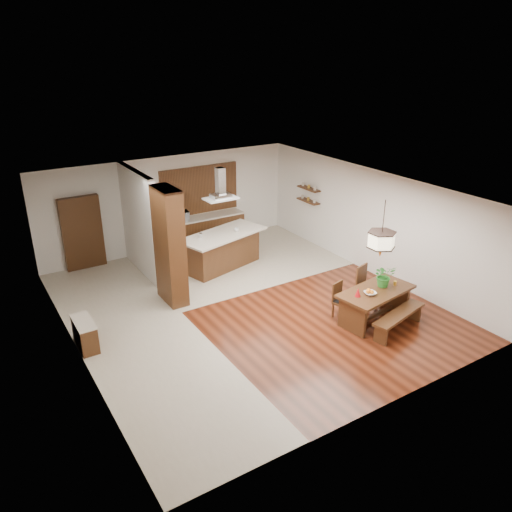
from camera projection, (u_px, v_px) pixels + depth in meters
room_shell at (245, 226)px, 11.48m from camera, size 9.00×9.04×2.92m
tile_hallway at (138, 337)px, 10.94m from camera, size 2.50×9.00×0.01m
tile_kitchen at (238, 260)px, 14.85m from camera, size 5.50×4.00×0.01m
soffit_band at (245, 192)px, 11.16m from camera, size 8.00×9.00×0.02m
partition_pier at (170, 247)px, 11.97m from camera, size 0.45×1.00×2.90m
partition_stub at (139, 222)px, 13.61m from camera, size 0.18×2.40×2.90m
hallway_console at (85, 334)px, 10.45m from camera, size 0.37×0.88×0.63m
hallway_doorway at (82, 233)px, 13.99m from camera, size 1.10×0.20×2.10m
rear_counter at (205, 230)px, 15.87m from camera, size 2.60×0.62×0.95m
kitchen_window at (199, 190)px, 15.58m from camera, size 2.60×0.08×1.50m
shelf_lower at (308, 201)px, 15.66m from camera, size 0.26×0.90×0.04m
shelf_upper at (309, 189)px, 15.51m from camera, size 0.26×0.90×0.04m
dining_table at (375, 298)px, 11.42m from camera, size 1.96×1.18×0.77m
dining_bench at (398, 322)px, 11.08m from camera, size 1.68×0.71×0.46m
dining_chair_left at (343, 301)px, 11.59m from camera, size 0.46×0.46×0.86m
dining_chair_right at (368, 286)px, 12.11m from camera, size 0.55×0.55×1.01m
pendant_lantern at (383, 229)px, 10.77m from camera, size 0.64×0.64×1.31m
foliage_plant at (384, 276)px, 11.42m from camera, size 0.60×0.56×0.53m
fruit_bowl at (370, 293)px, 11.13m from camera, size 0.31×0.31×0.06m
napkin_cone at (358, 292)px, 11.02m from camera, size 0.14×0.14×0.20m
gold_ornament at (395, 283)px, 11.56m from camera, size 0.08×0.08×0.11m
kitchen_island at (222, 250)px, 14.20m from camera, size 2.74×1.74×1.05m
range_hood at (221, 184)px, 13.46m from camera, size 0.90×0.55×0.87m
island_cup at (236, 230)px, 14.10m from camera, size 0.16×0.16×0.10m
microwave at (180, 216)px, 15.21m from camera, size 0.58×0.44×0.29m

